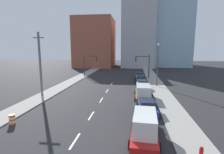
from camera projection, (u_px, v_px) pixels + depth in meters
The scene contains 22 objects.
sidewalk_left at pixel (88, 73), 50.76m from camera, with size 2.91×90.80×0.13m.
sidewalk_right at pixel (150, 74), 48.56m from camera, with size 2.91×90.80×0.13m.
lane_stripe_at_8m at pixel (75, 141), 13.45m from camera, with size 0.16×2.40×0.01m, color beige.
lane_stripe_at_14m at pixel (91, 116), 18.49m from camera, with size 0.16×2.40×0.01m, color beige.
lane_stripe_at_19m at pixel (101, 100), 24.05m from camera, with size 0.16×2.40×0.01m, color beige.
lane_stripe_at_24m at pixel (107, 91), 29.20m from camera, with size 0.16×2.40×0.01m, color beige.
lane_stripe_at_31m at pixel (112, 84), 35.12m from camera, with size 0.16×2.40×0.01m, color beige.
building_brick_left at pixel (95, 43), 67.49m from camera, with size 14.00×16.00×18.21m.
building_office_center at pixel (138, 30), 68.51m from camera, with size 12.00×20.00×28.59m.
building_glass_right at pixel (171, 27), 70.56m from camera, with size 13.00×20.00×31.45m.
traffic_signal_left at pixel (88, 63), 42.83m from camera, with size 3.39×0.35×5.57m.
traffic_signal_right at pixel (145, 63), 41.11m from camera, with size 3.39×0.35×5.57m.
utility_pole_left_mid at pixel (40, 64), 25.16m from camera, with size 1.60×0.32×9.33m.
traffic_barrel at pixel (12, 120), 16.28m from camera, with size 0.56×0.56×0.95m.
street_lamp at pixel (158, 62), 31.83m from camera, with size 0.44×0.44×7.94m.
fire_hydrant at pixel (201, 153), 11.22m from camera, with size 0.26×0.26×0.84m.
box_truck_red at pixel (145, 127), 13.58m from camera, with size 2.47×5.85×2.16m.
sedan_blue at pixel (147, 107), 19.34m from camera, with size 2.31×4.32×1.39m.
box_truck_brown at pixel (143, 92), 24.84m from camera, with size 2.47×5.84×1.90m.
sedan_white at pixel (142, 85), 30.67m from camera, with size 2.14×4.27×1.54m.
sedan_teal at pixel (141, 79), 36.51m from camera, with size 2.10×4.48×1.50m.
sedan_tan at pixel (140, 76), 41.57m from camera, with size 2.17×4.43×1.40m.
Camera 1 is at (4.42, -3.61, 7.05)m, focal length 28.00 mm.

